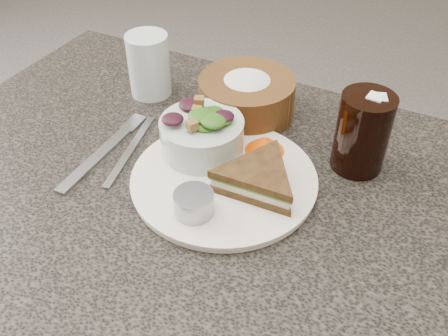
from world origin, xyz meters
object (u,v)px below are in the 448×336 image
object	(u,v)px
salad_bowl	(202,130)
water_glass	(149,65)
dining_table	(204,315)
sandwich	(258,178)
dressing_ramekin	(194,203)
cola_glass	(363,129)
dinner_plate	(224,180)
bread_basket	(247,91)

from	to	relation	value
salad_bowl	water_glass	size ratio (longest dim) A/B	1.13
dining_table	salad_bowl	bearing A→B (deg)	112.71
dining_table	salad_bowl	xyz separation A→B (m)	(-0.02, 0.06, 0.43)
sandwich	water_glass	bearing A→B (deg)	148.52
salad_bowl	dressing_ramekin	size ratio (longest dim) A/B	2.34
cola_glass	salad_bowl	bearing A→B (deg)	-158.38
dinner_plate	dressing_ramekin	xyz separation A→B (m)	(-0.00, -0.09, 0.02)
sandwich	dressing_ramekin	bearing A→B (deg)	-127.21
sandwich	dressing_ramekin	xyz separation A→B (m)	(-0.06, -0.09, -0.00)
dinner_plate	cola_glass	world-z (taller)	cola_glass
cola_glass	bread_basket	bearing A→B (deg)	166.77
cola_glass	dining_table	bearing A→B (deg)	-144.45
dinner_plate	dressing_ramekin	distance (m)	0.09
dining_table	cola_glass	world-z (taller)	cola_glass
dinner_plate	cola_glass	size ratio (longest dim) A/B	2.01
cola_glass	water_glass	size ratio (longest dim) A/B	1.18
dressing_ramekin	water_glass	bearing A→B (deg)	133.30
bread_basket	cola_glass	size ratio (longest dim) A/B	1.22
sandwich	salad_bowl	world-z (taller)	salad_bowl
water_glass	bread_basket	bearing A→B (deg)	5.08
salad_bowl	dressing_ramekin	xyz separation A→B (m)	(0.06, -0.13, -0.02)
cola_glass	dinner_plate	bearing A→B (deg)	-141.50
dressing_ramekin	sandwich	bearing A→B (deg)	54.88
dining_table	sandwich	bearing A→B (deg)	7.71
dining_table	salad_bowl	distance (m)	0.43
dining_table	dressing_ramekin	world-z (taller)	dressing_ramekin
dining_table	sandwich	world-z (taller)	sandwich
salad_bowl	water_glass	bearing A→B (deg)	145.40
dining_table	sandwich	distance (m)	0.42
dinner_plate	cola_glass	xyz separation A→B (m)	(0.17, 0.14, 0.06)
dinner_plate	sandwich	world-z (taller)	sandwich
salad_bowl	bread_basket	distance (m)	0.15
salad_bowl	cola_glass	bearing A→B (deg)	21.62
dinner_plate	cola_glass	bearing A→B (deg)	38.50
bread_basket	dining_table	bearing A→B (deg)	-86.60
dining_table	bread_basket	distance (m)	0.47
salad_bowl	cola_glass	distance (m)	0.25
water_glass	cola_glass	bearing A→B (deg)	-4.74
sandwich	dressing_ramekin	distance (m)	0.11
water_glass	dinner_plate	bearing A→B (deg)	-34.71
sandwich	bread_basket	world-z (taller)	bread_basket
bread_basket	water_glass	size ratio (longest dim) A/B	1.44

